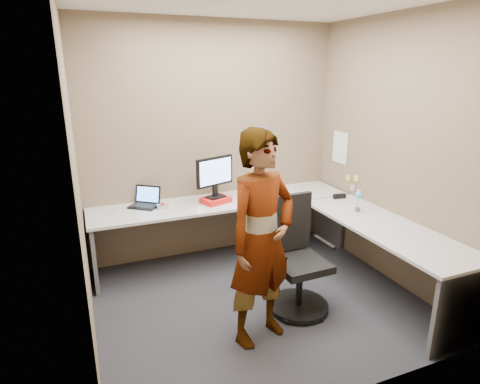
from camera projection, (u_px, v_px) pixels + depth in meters
name	position (u px, v px, depth m)	size (l,w,h in m)	color
ground	(258.00, 301.00, 3.91)	(3.00, 3.00, 0.00)	black
wall_back	(213.00, 142.00, 4.66)	(3.00, 3.00, 0.00)	brown
wall_right	(395.00, 153.00, 4.05)	(2.70, 2.70, 0.00)	brown
wall_left	(77.00, 183.00, 2.97)	(2.70, 2.70, 0.00)	brown
desk	(281.00, 225.00, 4.24)	(2.98, 2.58, 0.73)	#B6B6B6
paper_ream	(216.00, 200.00, 4.49)	(0.30, 0.22, 0.06)	red
monitor	(215.00, 174.00, 4.42)	(0.46, 0.22, 0.46)	black
laptop	(146.00, 201.00, 4.38)	(0.38, 0.37, 0.21)	black
trackball_mouse	(163.00, 206.00, 4.30)	(0.12, 0.08, 0.07)	#B7B7BC
origami	(199.00, 208.00, 4.22)	(0.10, 0.10, 0.06)	white
stapler	(339.00, 196.00, 4.63)	(0.15, 0.04, 0.06)	black
flower	(358.00, 198.00, 4.18)	(0.07, 0.07, 0.22)	brown
calendar_purple	(257.00, 143.00, 4.87)	(0.30, 0.01, 0.40)	#846BB7
calendar_white	(340.00, 148.00, 4.88)	(0.01, 0.28, 0.38)	white
sticky_note_a	(356.00, 178.00, 4.65)	(0.01, 0.07, 0.07)	#F2E059
sticky_note_b	(353.00, 188.00, 4.74)	(0.01, 0.07, 0.07)	pink
sticky_note_c	(359.00, 192.00, 4.64)	(0.01, 0.07, 0.07)	pink
sticky_note_d	(348.00, 178.00, 4.80)	(0.01, 0.07, 0.07)	#F2E059
office_chair	(296.00, 265.00, 3.70)	(0.56, 0.56, 1.05)	black
person	(262.00, 240.00, 3.15)	(0.64, 0.42, 1.76)	#999399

